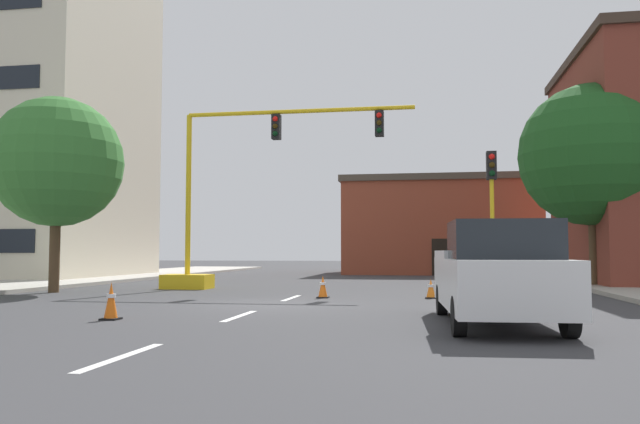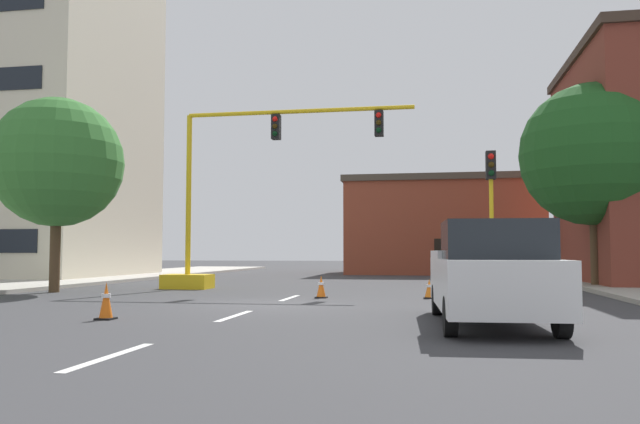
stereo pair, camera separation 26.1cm
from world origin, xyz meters
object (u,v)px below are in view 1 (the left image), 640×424
tree_right_mid (591,155)px  tree_left_near (57,162)px  pickup_truck_white (496,275)px  traffic_cone_roadside_b (431,289)px  traffic_signal_gantry (219,229)px  traffic_cone_roadside_c (323,287)px  traffic_cone_roadside_a (111,301)px  traffic_light_pole_right (492,189)px

tree_right_mid → tree_left_near: tree_right_mid is taller
pickup_truck_white → traffic_cone_roadside_b: bearing=99.8°
traffic_signal_gantry → traffic_cone_roadside_c: size_ratio=13.94×
traffic_signal_gantry → tree_right_mid: 14.98m
tree_left_near → pickup_truck_white: bearing=-28.1°
traffic_signal_gantry → tree_right_mid: tree_right_mid is taller
tree_left_near → pickup_truck_white: tree_left_near is taller
traffic_signal_gantry → tree_left_near: tree_left_near is taller
pickup_truck_white → traffic_cone_roadside_c: (-4.48, 6.55, -0.64)m
traffic_cone_roadside_a → pickup_truck_white: bearing=2.4°
tree_left_near → traffic_cone_roadside_b: bearing=-2.8°
pickup_truck_white → traffic_cone_roadside_c: size_ratio=7.95×
traffic_cone_roadside_a → traffic_cone_roadside_b: size_ratio=1.32×
traffic_cone_roadside_b → traffic_cone_roadside_a: bearing=-132.6°
traffic_signal_gantry → traffic_light_pole_right: traffic_signal_gantry is taller
traffic_signal_gantry → traffic_cone_roadside_b: 8.92m
traffic_cone_roadside_b → traffic_cone_roadside_c: size_ratio=0.86×
traffic_signal_gantry → traffic_cone_roadside_a: 11.02m
tree_left_near → traffic_cone_roadside_b: size_ratio=11.60×
traffic_cone_roadside_a → traffic_cone_roadside_b: 9.87m
traffic_cone_roadside_b → traffic_light_pole_right: bearing=44.9°
traffic_signal_gantry → traffic_cone_roadside_a: bearing=-83.3°
pickup_truck_white → tree_left_near: bearing=151.9°
pickup_truck_white → traffic_cone_roadside_b: (-1.19, 6.94, -0.68)m
traffic_light_pole_right → traffic_cone_roadside_c: size_ratio=6.95×
tree_left_near → traffic_cone_roadside_a: bearing=-51.4°
traffic_cone_roadside_b → traffic_cone_roadside_c: bearing=-173.2°
traffic_cone_roadside_c → tree_right_mid: bearing=35.9°
traffic_light_pole_right → tree_left_near: (-15.07, -1.43, 1.06)m
traffic_cone_roadside_c → tree_left_near: bearing=173.9°
traffic_cone_roadside_b → pickup_truck_white: bearing=-80.2°
traffic_signal_gantry → tree_left_near: 6.25m
tree_left_near → traffic_cone_roadside_c: bearing=-6.1°
tree_right_mid → traffic_signal_gantry: bearing=-167.8°
tree_left_near → tree_right_mid: bearing=17.1°
traffic_light_pole_right → tree_right_mid: size_ratio=0.59×
traffic_cone_roadside_b → traffic_cone_roadside_c: (-3.29, -0.39, 0.05)m
traffic_cone_roadside_a → traffic_cone_roadside_c: traffic_cone_roadside_a is taller
traffic_signal_gantry → traffic_cone_roadside_a: size_ratio=12.30×
traffic_cone_roadside_b → traffic_cone_roadside_c: 3.31m
traffic_signal_gantry → traffic_cone_roadside_c: 6.38m
traffic_cone_roadside_c → traffic_signal_gantry: bearing=140.0°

